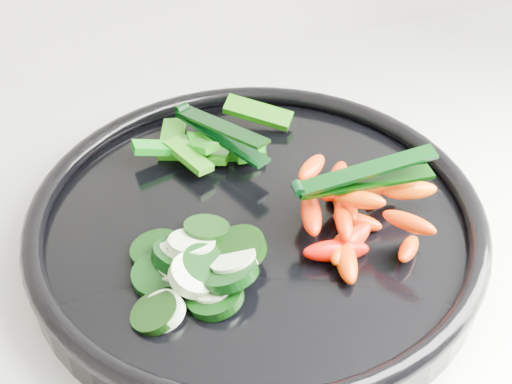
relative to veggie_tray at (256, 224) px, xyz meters
name	(u,v)px	position (x,y,z in m)	size (l,w,h in m)	color
veggie_tray	(256,224)	(0.00, 0.00, 0.00)	(0.49, 0.49, 0.04)	black
cucumber_pile	(194,264)	(-0.06, -0.04, 0.01)	(0.12, 0.12, 0.04)	black
carrot_pile	(354,211)	(0.07, -0.03, 0.02)	(0.13, 0.14, 0.05)	#EA3900
pepper_pile	(214,142)	(-0.01, 0.10, 0.01)	(0.16, 0.10, 0.04)	#106D0A
tong_carrot	(362,177)	(0.08, -0.03, 0.05)	(0.11, 0.02, 0.02)	black
tong_pepper	(218,130)	(0.00, 0.10, 0.03)	(0.06, 0.11, 0.02)	black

